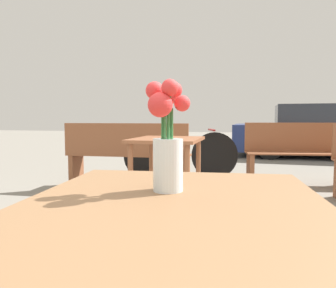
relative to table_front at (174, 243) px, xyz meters
The scene contains 7 objects.
table_front is the anchor object (origin of this frame).
flower_vase 0.27m from the table_front, 110.14° to the left, with size 0.13×0.14×0.31m.
bench_middle 3.41m from the table_front, 111.30° to the left, with size 1.61×0.39×0.85m.
bench_far 4.08m from the table_front, 76.07° to the left, with size 1.51×0.53×0.85m.
table_back 2.42m from the table_front, 102.76° to the left, with size 0.66×0.80×0.72m.
bicycle 4.11m from the table_front, 99.63° to the left, with size 1.67×0.56×0.81m.
parked_car 7.81m from the table_front, 73.51° to the left, with size 4.42×2.14×1.22m.
Camera 1 is at (0.15, -0.77, 0.92)m, focal length 35.00 mm.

